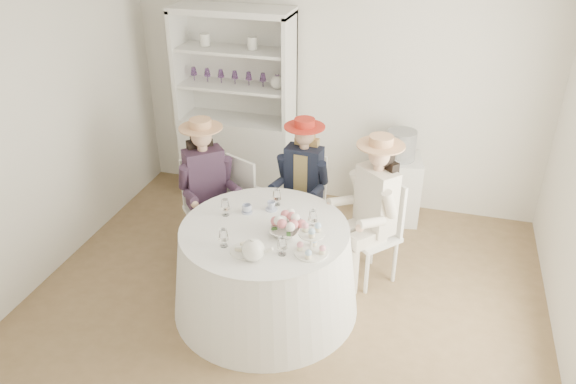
# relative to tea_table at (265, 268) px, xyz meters

# --- Properties ---
(ground) EXTENTS (4.50, 4.50, 0.00)m
(ground) POSITION_rel_tea_table_xyz_m (0.14, 0.11, -0.40)
(ground) COLOR brown
(ground) RESTS_ON ground
(wall_back) EXTENTS (4.50, 0.00, 4.50)m
(wall_back) POSITION_rel_tea_table_xyz_m (0.14, 2.11, 0.95)
(wall_back) COLOR white
(wall_back) RESTS_ON ground
(wall_front) EXTENTS (4.50, 0.00, 4.50)m
(wall_front) POSITION_rel_tea_table_xyz_m (0.14, -1.89, 0.95)
(wall_front) COLOR white
(wall_front) RESTS_ON ground
(wall_left) EXTENTS (0.00, 4.50, 4.50)m
(wall_left) POSITION_rel_tea_table_xyz_m (-2.11, 0.11, 0.95)
(wall_left) COLOR white
(wall_left) RESTS_ON ground
(tea_table) EXTENTS (1.59, 1.59, 0.80)m
(tea_table) POSITION_rel_tea_table_xyz_m (0.00, 0.00, 0.00)
(tea_table) COLOR white
(tea_table) RESTS_ON ground
(hutch) EXTENTS (1.37, 0.73, 2.16)m
(hutch) POSITION_rel_tea_table_xyz_m (-0.93, 1.87, 0.37)
(hutch) COLOR silver
(hutch) RESTS_ON ground
(side_table) EXTENTS (0.54, 0.54, 0.73)m
(side_table) POSITION_rel_tea_table_xyz_m (0.91, 1.80, -0.04)
(side_table) COLOR silver
(side_table) RESTS_ON ground
(hatbox) EXTENTS (0.34, 0.34, 0.31)m
(hatbox) POSITION_rel_tea_table_xyz_m (0.91, 1.80, 0.48)
(hatbox) COLOR black
(hatbox) RESTS_ON side_table
(guest_left) EXTENTS (0.59, 0.60, 1.41)m
(guest_left) POSITION_rel_tea_table_xyz_m (-0.79, 0.64, 0.40)
(guest_left) COLOR silver
(guest_left) RESTS_ON ground
(guest_mid) EXTENTS (0.50, 0.52, 1.36)m
(guest_mid) POSITION_rel_tea_table_xyz_m (0.06, 1.02, 0.37)
(guest_mid) COLOR silver
(guest_mid) RESTS_ON ground
(guest_right) EXTENTS (0.60, 0.61, 1.44)m
(guest_right) POSITION_rel_tea_table_xyz_m (0.80, 0.64, 0.41)
(guest_right) COLOR silver
(guest_right) RESTS_ON ground
(spare_chair) EXTENTS (0.53, 0.53, 0.97)m
(spare_chair) POSITION_rel_tea_table_xyz_m (-0.47, 0.94, 0.12)
(spare_chair) COLOR silver
(spare_chair) RESTS_ON ground
(teacup_a) EXTENTS (0.10, 0.10, 0.07)m
(teacup_a) POSITION_rel_tea_table_xyz_m (-0.22, 0.20, 0.44)
(teacup_a) COLOR white
(teacup_a) RESTS_ON tea_table
(teacup_b) EXTENTS (0.09, 0.09, 0.07)m
(teacup_b) POSITION_rel_tea_table_xyz_m (-0.03, 0.30, 0.44)
(teacup_b) COLOR white
(teacup_b) RESTS_ON tea_table
(teacup_c) EXTENTS (0.10, 0.10, 0.06)m
(teacup_c) POSITION_rel_tea_table_xyz_m (0.25, 0.10, 0.43)
(teacup_c) COLOR white
(teacup_c) RESTS_ON tea_table
(flower_bowl) EXTENTS (0.24, 0.24, 0.06)m
(flower_bowl) POSITION_rel_tea_table_xyz_m (0.19, -0.06, 0.43)
(flower_bowl) COLOR white
(flower_bowl) RESTS_ON tea_table
(flower_arrangement) EXTENTS (0.21, 0.21, 0.08)m
(flower_arrangement) POSITION_rel_tea_table_xyz_m (0.20, 0.00, 0.50)
(flower_arrangement) COLOR #D16872
(flower_arrangement) RESTS_ON tea_table
(table_teapot) EXTENTS (0.25, 0.18, 0.18)m
(table_teapot) POSITION_rel_tea_table_xyz_m (0.06, -0.43, 0.48)
(table_teapot) COLOR white
(table_teapot) RESTS_ON tea_table
(sandwich_plate) EXTENTS (0.23, 0.23, 0.05)m
(sandwich_plate) POSITION_rel_tea_table_xyz_m (-0.04, -0.35, 0.42)
(sandwich_plate) COLOR white
(sandwich_plate) RESTS_ON tea_table
(cupcake_stand) EXTENTS (0.26, 0.26, 0.24)m
(cupcake_stand) POSITION_rel_tea_table_xyz_m (0.45, -0.24, 0.49)
(cupcake_stand) COLOR white
(cupcake_stand) RESTS_ON tea_table
(stemware_set) EXTENTS (0.83, 0.80, 0.15)m
(stemware_set) POSITION_rel_tea_table_xyz_m (0.00, -0.00, 0.48)
(stemware_set) COLOR white
(stemware_set) RESTS_ON tea_table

